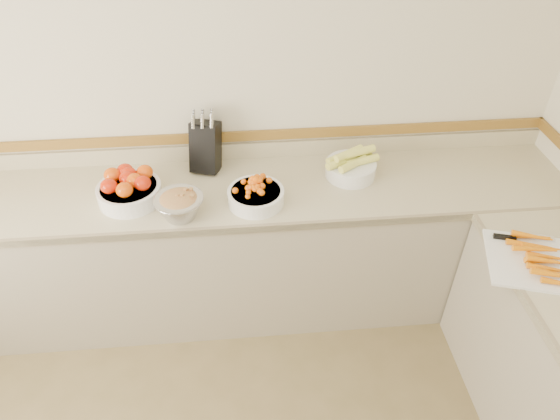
{
  "coord_description": "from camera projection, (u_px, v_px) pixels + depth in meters",
  "views": [
    {
      "loc": [
        0.18,
        -0.54,
        2.53
      ],
      "look_at": [
        0.35,
        1.35,
        1.0
      ],
      "focal_mm": 32.0,
      "sensor_mm": 36.0,
      "label": 1
    }
  ],
  "objects": [
    {
      "name": "back_wall",
      "position": [
        206.0,
        97.0,
        2.73
      ],
      "size": [
        4.0,
        0.0,
        4.0
      ],
      "primitive_type": "plane",
      "rotation": [
        1.57,
        0.0,
        0.0
      ],
      "color": "beige",
      "rests_on": "ground_plane"
    },
    {
      "name": "counter_back",
      "position": [
        217.0,
        250.0,
        3.01
      ],
      "size": [
        4.0,
        0.65,
        1.08
      ],
      "color": "#C4B88E",
      "rests_on": "ground_plane"
    },
    {
      "name": "knife_block",
      "position": [
        205.0,
        146.0,
        2.8
      ],
      "size": [
        0.2,
        0.22,
        0.37
      ],
      "color": "black",
      "rests_on": "counter_back"
    },
    {
      "name": "tomato_bowl",
      "position": [
        129.0,
        188.0,
        2.62
      ],
      "size": [
        0.34,
        0.34,
        0.17
      ],
      "color": "white",
      "rests_on": "counter_back"
    },
    {
      "name": "cherry_tomato_bowl",
      "position": [
        256.0,
        194.0,
        2.61
      ],
      "size": [
        0.3,
        0.3,
        0.16
      ],
      "color": "white",
      "rests_on": "counter_back"
    },
    {
      "name": "corn_bowl",
      "position": [
        351.0,
        166.0,
        2.8
      ],
      "size": [
        0.31,
        0.28,
        0.17
      ],
      "color": "white",
      "rests_on": "counter_back"
    },
    {
      "name": "rhubarb_bowl",
      "position": [
        179.0,
        205.0,
        2.51
      ],
      "size": [
        0.25,
        0.25,
        0.14
      ],
      "color": "#B2B2BA",
      "rests_on": "counter_back"
    },
    {
      "name": "cutting_board",
      "position": [
        541.0,
        260.0,
        2.28
      ],
      "size": [
        0.56,
        0.49,
        0.07
      ],
      "color": "white",
      "rests_on": "counter_right"
    }
  ]
}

